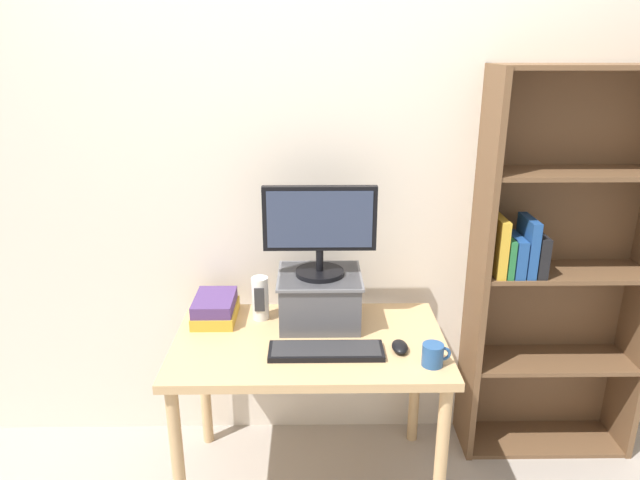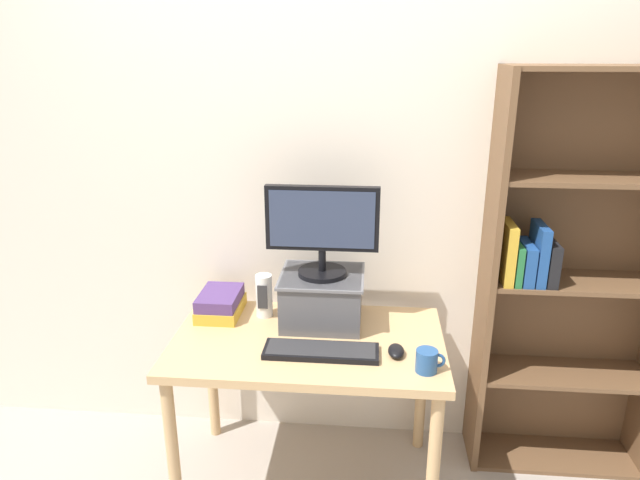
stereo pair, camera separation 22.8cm
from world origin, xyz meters
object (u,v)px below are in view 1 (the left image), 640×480
riser_box (320,297)px  keyboard (326,351)px  bookshelf_unit (555,268)px  computer_mouse (400,347)px  desk_speaker (260,298)px  book_stack (215,308)px  coffee_mug (433,355)px  computer_monitor (320,227)px  desk (310,358)px

riser_box → keyboard: bearing=-85.7°
bookshelf_unit → computer_mouse: bearing=-152.7°
desk_speaker → riser_box: bearing=-6.0°
computer_mouse → book_stack: 0.83m
coffee_mug → desk_speaker: 0.80m
coffee_mug → riser_box: bearing=138.7°
computer_mouse → book_stack: bearing=159.4°
keyboard → computer_mouse: bearing=3.5°
desk_speaker → computer_monitor: bearing=-6.3°
desk → keyboard: (0.07, -0.12, 0.10)m
desk_speaker → bookshelf_unit: bearing=4.2°
desk → coffee_mug: (0.47, -0.21, 0.13)m
computer_monitor → keyboard: (0.02, -0.28, -0.42)m
desk → computer_mouse: (0.36, -0.10, 0.11)m
keyboard → book_stack: bearing=147.3°
riser_box → computer_monitor: 0.32m
bookshelf_unit → desk_speaker: (-1.33, -0.10, -0.10)m
desk → computer_monitor: computer_monitor is taller
computer_monitor → computer_mouse: computer_monitor is taller
desk → book_stack: book_stack is taller
book_stack → desk_speaker: (0.20, 0.00, 0.05)m
bookshelf_unit → riser_box: bearing=-173.4°
desk → riser_box: size_ratio=3.11×
computer_monitor → computer_mouse: (0.31, -0.26, -0.42)m
coffee_mug → book_stack: bearing=155.7°
bookshelf_unit → keyboard: (-1.05, -0.41, -0.18)m
riser_box → keyboard: 0.30m
riser_box → desk_speaker: size_ratio=1.85×
bookshelf_unit → computer_mouse: size_ratio=17.37×
desk_speaker → computer_mouse: bearing=-27.0°
keyboard → coffee_mug: 0.41m
keyboard → computer_mouse: 0.29m
desk → book_stack: size_ratio=4.35×
keyboard → coffee_mug: size_ratio=4.11×
bookshelf_unit → keyboard: bookshelf_unit is taller
book_stack → coffee_mug: (0.89, -0.40, -0.01)m
desk → riser_box: 0.27m
desk → keyboard: bearing=-61.1°
bookshelf_unit → desk_speaker: bookshelf_unit is taller
computer_mouse → book_stack: book_stack is taller
bookshelf_unit → computer_monitor: bearing=-173.3°
book_stack → coffee_mug: book_stack is taller
riser_box → keyboard: (0.02, -0.28, -0.10)m
riser_box → book_stack: riser_box is taller
coffee_mug → desk_speaker: bearing=149.7°
computer_mouse → riser_box: bearing=139.8°
riser_box → desk: bearing=-105.1°
computer_mouse → book_stack: size_ratio=0.40×
computer_monitor → coffee_mug: size_ratio=4.30×
riser_box → coffee_mug: riser_box is taller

